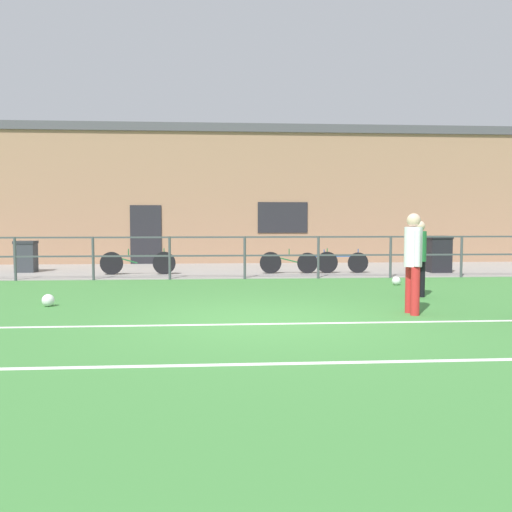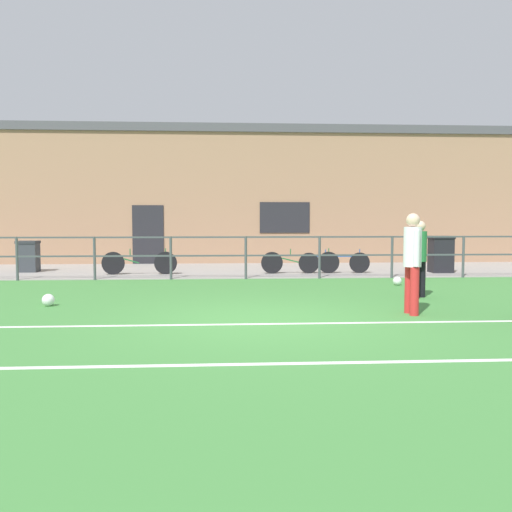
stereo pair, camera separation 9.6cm
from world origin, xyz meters
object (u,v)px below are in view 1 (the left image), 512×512
(player_winger, at_px, (419,254))
(soccer_ball_spare, at_px, (48,300))
(bicycle_parked_0, at_px, (333,262))
(trash_bin_1, at_px, (439,254))
(player_striker, at_px, (413,257))
(soccer_ball_match, at_px, (396,281))
(trash_bin_0, at_px, (26,256))
(bicycle_parked_1, at_px, (138,263))
(bicycle_parked_2, at_px, (299,262))

(player_winger, distance_m, soccer_ball_spare, 7.32)
(bicycle_parked_0, bearing_deg, trash_bin_1, 1.04)
(trash_bin_1, bearing_deg, player_striker, -115.71)
(player_striker, relative_size, soccer_ball_match, 8.09)
(player_winger, bearing_deg, player_striker, 26.57)
(soccer_ball_match, relative_size, trash_bin_0, 0.23)
(bicycle_parked_1, bearing_deg, trash_bin_1, 0.38)
(bicycle_parked_1, height_order, bicycle_parked_2, bicycle_parked_1)
(soccer_ball_match, xyz_separation_m, bicycle_parked_1, (-6.63, 2.84, 0.26))
(player_winger, relative_size, trash_bin_1, 1.45)
(player_striker, distance_m, trash_bin_1, 7.65)
(player_winger, distance_m, bicycle_parked_1, 8.10)
(soccer_ball_spare, bearing_deg, bicycle_parked_0, 40.51)
(soccer_ball_spare, bearing_deg, player_striker, -11.16)
(bicycle_parked_2, height_order, trash_bin_1, trash_bin_1)
(soccer_ball_spare, bearing_deg, player_winger, 4.96)
(player_striker, xyz_separation_m, trash_bin_1, (3.32, 6.89, -0.40))
(soccer_ball_match, distance_m, soccer_ball_spare, 7.96)
(player_striker, relative_size, bicycle_parked_1, 0.80)
(player_winger, xyz_separation_m, trash_bin_1, (2.49, 4.99, -0.33))
(soccer_ball_match, relative_size, trash_bin_1, 0.19)
(player_striker, distance_m, bicycle_parked_1, 8.84)
(soccer_ball_match, bearing_deg, bicycle_parked_1, 156.81)
(bicycle_parked_2, relative_size, trash_bin_0, 2.46)
(player_striker, distance_m, soccer_ball_spare, 6.60)
(bicycle_parked_0, bearing_deg, soccer_ball_match, -71.19)
(player_striker, bearing_deg, bicycle_parked_2, -173.49)
(bicycle_parked_1, bearing_deg, player_striker, -50.75)
(soccer_ball_match, distance_m, bicycle_parked_0, 3.01)
(soccer_ball_match, xyz_separation_m, trash_bin_1, (2.26, 2.90, 0.46))
(player_winger, height_order, bicycle_parked_1, player_winger)
(player_winger, bearing_deg, soccer_ball_match, -136.18)
(soccer_ball_match, distance_m, bicycle_parked_1, 7.22)
(bicycle_parked_1, distance_m, bicycle_parked_2, 4.66)
(player_striker, bearing_deg, bicycle_parked_0, 178.11)
(bicycle_parked_1, bearing_deg, soccer_ball_spare, -98.62)
(player_striker, bearing_deg, trash_bin_1, 153.13)
(player_winger, bearing_deg, bicycle_parked_2, -110.44)
(player_winger, bearing_deg, trash_bin_0, -70.84)
(soccer_ball_spare, relative_size, bicycle_parked_1, 0.11)
(soccer_ball_spare, distance_m, bicycle_parked_0, 8.56)
(soccer_ball_match, bearing_deg, player_winger, -96.27)
(player_winger, relative_size, bicycle_parked_2, 0.68)
(bicycle_parked_0, distance_m, trash_bin_0, 9.17)
(bicycle_parked_0, bearing_deg, soccer_ball_spare, -139.49)
(soccer_ball_match, relative_size, bicycle_parked_1, 0.10)
(player_winger, xyz_separation_m, bicycle_parked_0, (-0.74, 4.93, -0.56))
(player_winger, height_order, soccer_ball_spare, player_winger)
(soccer_ball_spare, height_order, trash_bin_0, trash_bin_0)
(player_winger, distance_m, soccer_ball_match, 2.25)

